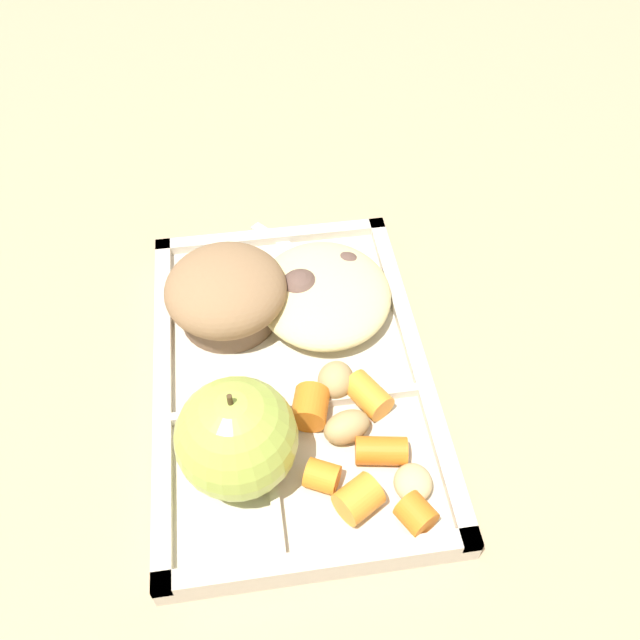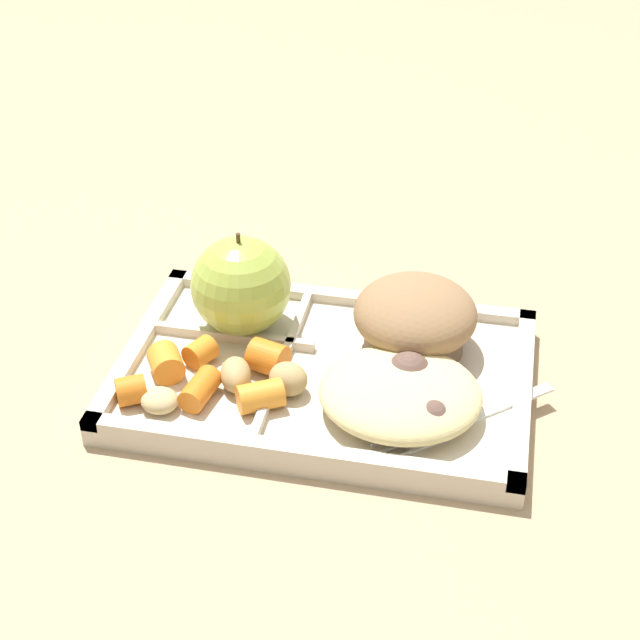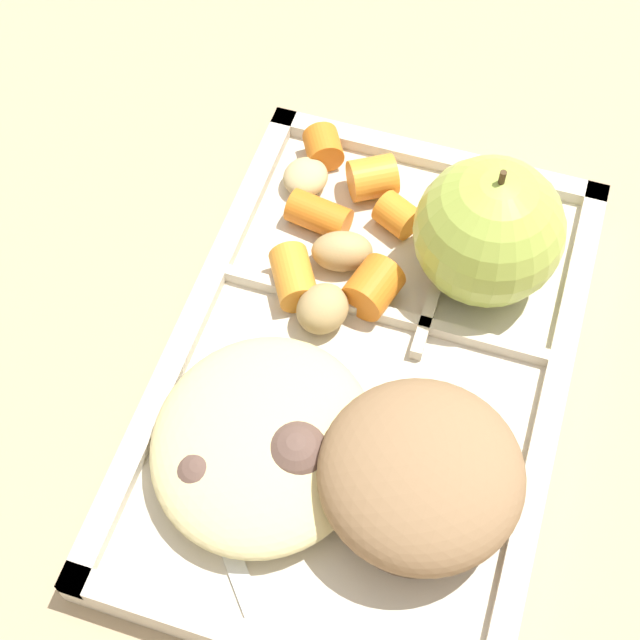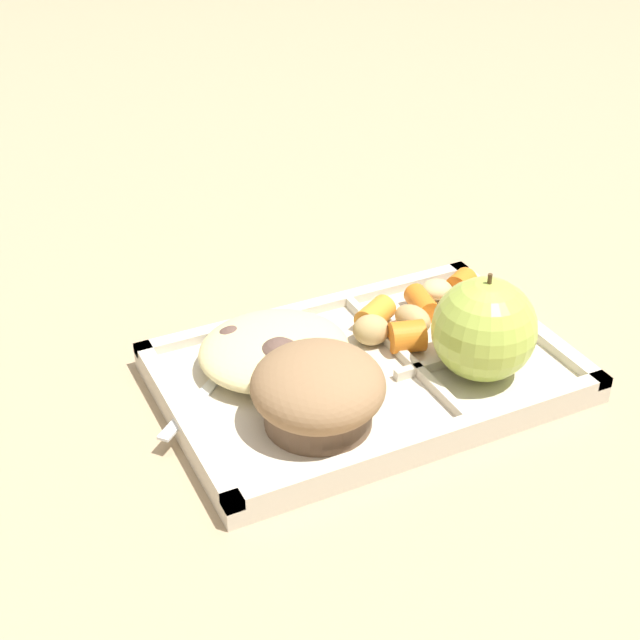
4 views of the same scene
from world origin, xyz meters
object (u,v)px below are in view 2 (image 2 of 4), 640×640
object	(u,v)px
green_apple	(241,286)
bran_muffin	(415,319)
lunch_tray	(323,376)
plastic_fork	(456,423)

from	to	relation	value
green_apple	bran_muffin	distance (m)	0.15
lunch_tray	plastic_fork	size ratio (longest dim) A/B	2.50
green_apple	plastic_fork	size ratio (longest dim) A/B	0.70
plastic_fork	bran_muffin	bearing A→B (deg)	116.29
bran_muffin	plastic_fork	distance (m)	0.11
green_apple	bran_muffin	xyz separation A→B (m)	(0.15, 0.00, -0.01)
green_apple	plastic_fork	bearing A→B (deg)	-25.12
lunch_tray	plastic_fork	world-z (taller)	lunch_tray
lunch_tray	green_apple	world-z (taller)	green_apple
lunch_tray	green_apple	distance (m)	0.11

